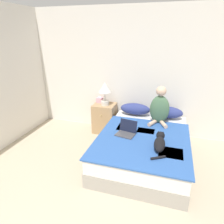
% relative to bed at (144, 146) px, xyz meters
% --- Properties ---
extents(wall_back, '(5.53, 0.05, 2.55)m').
position_rel_bed_xyz_m(wall_back, '(-0.32, 1.07, 1.04)').
color(wall_back, silver).
rests_on(wall_back, ground_plane).
extents(bed, '(1.44, 1.99, 0.47)m').
position_rel_bed_xyz_m(bed, '(0.00, 0.00, 0.00)').
color(bed, '#9E998E').
rests_on(bed, ground_plane).
extents(pillow_near, '(0.61, 0.29, 0.23)m').
position_rel_bed_xyz_m(pillow_near, '(-0.32, 0.83, 0.35)').
color(pillow_near, navy).
rests_on(pillow_near, bed).
extents(pillow_far, '(0.61, 0.29, 0.23)m').
position_rel_bed_xyz_m(pillow_far, '(0.32, 0.83, 0.35)').
color(pillow_far, navy).
rests_on(pillow_far, bed).
extents(person_sitting, '(0.36, 0.35, 0.70)m').
position_rel_bed_xyz_m(person_sitting, '(0.18, 0.53, 0.54)').
color(person_sitting, '#476B4C').
rests_on(person_sitting, bed).
extents(cat_tabby, '(0.20, 0.60, 0.19)m').
position_rel_bed_xyz_m(cat_tabby, '(0.27, -0.37, 0.33)').
color(cat_tabby, black).
rests_on(cat_tabby, bed).
extents(laptop_open, '(0.34, 0.31, 0.22)m').
position_rel_bed_xyz_m(laptop_open, '(-0.29, -0.10, 0.29)').
color(laptop_open, '#424247').
rests_on(laptop_open, bed).
extents(nightstand, '(0.46, 0.44, 0.63)m').
position_rel_bed_xyz_m(nightstand, '(-0.97, 0.79, 0.08)').
color(nightstand, tan).
rests_on(nightstand, ground_plane).
extents(table_lamp, '(0.25, 0.25, 0.48)m').
position_rel_bed_xyz_m(table_lamp, '(-0.95, 0.75, 0.72)').
color(table_lamp, beige).
rests_on(table_lamp, nightstand).
extents(tissue_box, '(0.12, 0.12, 0.14)m').
position_rel_bed_xyz_m(tissue_box, '(-1.11, 0.87, 0.46)').
color(tissue_box, '#E09EB2').
rests_on(tissue_box, nightstand).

